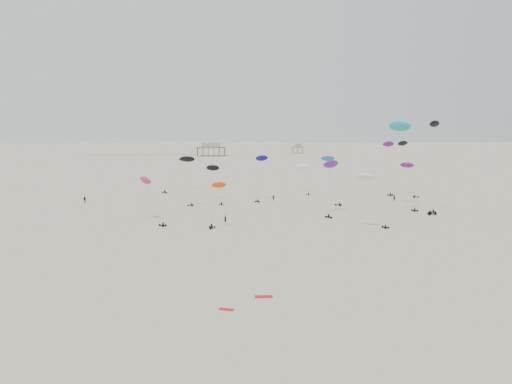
{
  "coord_description": "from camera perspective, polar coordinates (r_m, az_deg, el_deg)",
  "views": [
    {
      "loc": [
        -9.7,
        -20.93,
        21.3
      ],
      "look_at": [
        0.0,
        88.0,
        7.0
      ],
      "focal_mm": 35.0,
      "sensor_mm": 36.0,
      "label": 1
    }
  ],
  "objects": [
    {
      "name": "rig_1",
      "position": [
        147.36,
        -4.79,
        2.07
      ],
      "size": [
        5.03,
        15.93,
        16.01
      ],
      "rotation": [
        0.0,
        0.0,
        6.15
      ],
      "color": "black",
      "rests_on": "ground"
    },
    {
      "name": "rig_3",
      "position": [
        106.17,
        -4.68,
        -1.46
      ],
      "size": [
        4.22,
        4.45,
        9.74
      ],
      "rotation": [
        0.0,
        0.0,
        2.84
      ],
      "color": "black",
      "rests_on": "ground"
    },
    {
      "name": "rig_0",
      "position": [
        172.36,
        -8.77,
        2.75
      ],
      "size": [
        8.97,
        15.65,
        16.82
      ],
      "rotation": [
        0.0,
        0.0,
        3.73
      ],
      "color": "black",
      "rests_on": "ground"
    },
    {
      "name": "rig_8",
      "position": [
        137.55,
        -7.79,
        2.83
      ],
      "size": [
        4.57,
        4.91,
        13.64
      ],
      "rotation": [
        0.0,
        0.0,
        1.52
      ],
      "color": "black",
      "rests_on": "ground"
    },
    {
      "name": "rig_10",
      "position": [
        132.55,
        17.76,
        1.99
      ],
      "size": [
        6.41,
        13.93,
        19.75
      ],
      "rotation": [
        0.0,
        0.0,
        4.53
      ],
      "color": "black",
      "rests_on": "ground"
    },
    {
      "name": "rig_4",
      "position": [
        146.9,
        0.58,
        3.01
      ],
      "size": [
        5.04,
        10.16,
        13.81
      ],
      "rotation": [
        0.0,
        0.0,
        3.69
      ],
      "color": "black",
      "rests_on": "ground"
    },
    {
      "name": "rig_12",
      "position": [
        143.28,
        16.18,
        6.69
      ],
      "size": [
        6.31,
        18.27,
        24.71
      ],
      "rotation": [
        0.0,
        0.0,
        0.36
      ],
      "color": "black",
      "rests_on": "ground"
    },
    {
      "name": "grounded_kite_b",
      "position": [
        60.25,
        -3.43,
        -13.27
      ],
      "size": [
        1.93,
        1.31,
        0.07
      ],
      "primitive_type": "cube",
      "rotation": [
        0.0,
        0.0,
        -0.37
      ],
      "color": "red",
      "rests_on": "ground"
    },
    {
      "name": "spectator_3",
      "position": [
        145.6,
        2.01,
        -0.97
      ],
      "size": [
        0.74,
        0.54,
        1.91
      ],
      "primitive_type": "imported",
      "rotation": [
        0.0,
        0.0,
        3.04
      ],
      "color": "black",
      "rests_on": "ground"
    },
    {
      "name": "rig_9",
      "position": [
        147.08,
        8.49,
        2.61
      ],
      "size": [
        4.48,
        17.26,
        18.2
      ],
      "rotation": [
        0.0,
        0.0,
        1.12
      ],
      "color": "black",
      "rests_on": "ground"
    },
    {
      "name": "rig_13",
      "position": [
        166.11,
        5.47,
        2.46
      ],
      "size": [
        4.83,
        12.43,
        12.27
      ],
      "rotation": [
        0.0,
        0.0,
        6.14
      ],
      "color": "black",
      "rests_on": "ground"
    },
    {
      "name": "rig_7",
      "position": [
        109.41,
        12.57,
        1.04
      ],
      "size": [
        7.18,
        6.63,
        11.84
      ],
      "rotation": [
        0.0,
        0.0,
        0.47
      ],
      "color": "black",
      "rests_on": "ground"
    },
    {
      "name": "spectator_0",
      "position": [
        111.91,
        -3.53,
        -3.54
      ],
      "size": [
        0.88,
        0.83,
        2.0
      ],
      "primitive_type": "imported",
      "rotation": [
        0.0,
        0.0,
        2.52
      ],
      "color": "black",
      "rests_on": "ground"
    },
    {
      "name": "rig_6",
      "position": [
        126.98,
        8.53,
        2.4
      ],
      "size": [
        6.65,
        14.44,
        15.33
      ],
      "rotation": [
        0.0,
        0.0,
        3.65
      ],
      "color": "black",
      "rests_on": "ground"
    },
    {
      "name": "rig_11",
      "position": [
        166.49,
        17.03,
        2.35
      ],
      "size": [
        4.84,
        14.08,
        13.55
      ],
      "rotation": [
        0.0,
        0.0,
        4.43
      ],
      "color": "black",
      "rests_on": "ground"
    },
    {
      "name": "rig_14",
      "position": [
        117.69,
        -12.27,
        0.64
      ],
      "size": [
        8.02,
        14.09,
        13.71
      ],
      "rotation": [
        0.0,
        0.0,
        1.0
      ],
      "color": "black",
      "rests_on": "ground"
    },
    {
      "name": "grounded_kite_a",
      "position": [
        64.31,
        0.9,
        -11.9
      ],
      "size": [
        2.23,
        0.99,
        0.08
      ],
      "primitive_type": "cube",
      "rotation": [
        0.0,
        0.0,
        -0.04
      ],
      "color": "red",
      "rests_on": "ground"
    },
    {
      "name": "rig_5",
      "position": [
        162.53,
        14.96,
        3.68
      ],
      "size": [
        4.21,
        6.62,
        16.93
      ],
      "rotation": [
        0.0,
        0.0,
        5.19
      ],
      "color": "black",
      "rests_on": "ground"
    },
    {
      "name": "ground_plane",
      "position": [
        222.17,
        -2.56,
        1.94
      ],
      "size": [
        900.0,
        900.0,
        0.0
      ],
      "primitive_type": "plane",
      "color": "#C4B39B"
    },
    {
      "name": "pavilion_main",
      "position": [
        371.33,
        -5.15,
        4.79
      ],
      "size": [
        21.0,
        13.0,
        9.8
      ],
      "color": "brown",
      "rests_on": "ground"
    },
    {
      "name": "pavilion_small",
      "position": [
        407.34,
        4.79,
        4.92
      ],
      "size": [
        9.0,
        7.0,
        8.0
      ],
      "color": "brown",
      "rests_on": "ground"
    },
    {
      "name": "spectator_1",
      "position": [
        149.21,
        15.53,
        -1.03
      ],
      "size": [
        1.03,
        0.64,
        2.05
      ],
      "primitive_type": "imported",
      "rotation": [
        0.0,
        0.0,
        6.22
      ],
      "color": "black",
      "rests_on": "ground"
    },
    {
      "name": "pier_fence",
      "position": [
        375.16,
        -13.13,
        4.12
      ],
      "size": [
        80.2,
        0.2,
        1.5
      ],
      "color": "black",
      "rests_on": "ground"
    },
    {
      "name": "spectator_2",
      "position": [
        148.38,
        -18.97,
        -1.21
      ],
      "size": [
        1.43,
        0.86,
        2.31
      ],
      "primitive_type": "imported",
      "rotation": [
        0.0,
        0.0,
        6.19
      ],
      "color": "black",
      "rests_on": "ground"
    },
    {
      "name": "rig_2",
      "position": [
        137.46,
        19.7,
        5.24
      ],
      "size": [
        6.59,
        11.14,
        23.49
      ],
      "rotation": [
        0.0,
        0.0,
        1.62
      ],
      "color": "black",
      "rests_on": "ground"
    }
  ]
}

